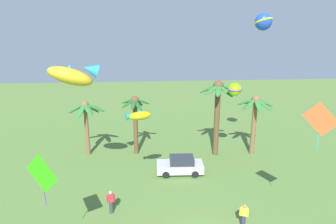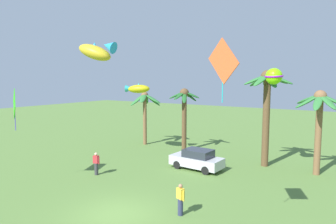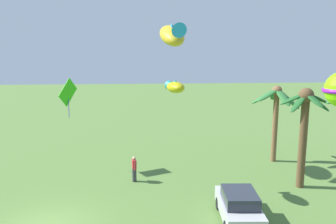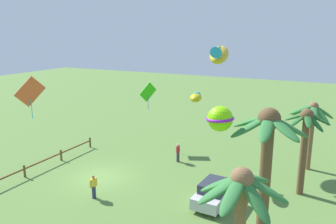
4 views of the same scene
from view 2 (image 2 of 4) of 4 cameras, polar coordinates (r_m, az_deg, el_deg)
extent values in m
plane|color=#567A38|center=(16.03, -9.82, -18.52)|extent=(120.00, 120.00, 0.00)
cylinder|color=brown|center=(24.20, 18.05, -1.80)|extent=(0.53, 0.53, 6.88)
ellipsoid|color=#2D7033|center=(23.82, 20.45, 5.80)|extent=(1.92, 0.66, 0.89)
ellipsoid|color=#2D7033|center=(24.52, 20.04, 5.83)|extent=(1.62, 1.80, 0.88)
ellipsoid|color=#2D7033|center=(24.83, 18.17, 5.61)|extent=(1.10, 1.89, 1.12)
ellipsoid|color=#2D7033|center=(24.55, 16.76, 5.70)|extent=(1.88, 1.27, 1.08)
ellipsoid|color=#2D7033|center=(23.68, 16.28, 5.89)|extent=(1.84, 1.53, 0.94)
ellipsoid|color=#2D7033|center=(23.24, 17.19, 5.76)|extent=(1.03, 1.93, 1.02)
ellipsoid|color=#2D7033|center=(23.18, 18.99, 5.56)|extent=(1.46, 1.80, 1.12)
sphere|color=brown|center=(23.99, 18.33, 6.37)|extent=(1.01, 1.01, 1.01)
cylinder|color=brown|center=(23.48, 26.55, -4.06)|extent=(0.44, 0.44, 5.53)
ellipsoid|color=#2D7033|center=(23.02, 28.88, 1.87)|extent=(1.82, 0.72, 0.99)
ellipsoid|color=#2D7033|center=(23.74, 28.06, 1.61)|extent=(1.40, 1.59, 1.30)
ellipsoid|color=#2D7033|center=(24.00, 26.57, 2.02)|extent=(0.93, 1.81, 1.08)
ellipsoid|color=#2D7033|center=(23.60, 25.02, 2.21)|extent=(1.86, 1.14, 0.93)
ellipsoid|color=#2D7033|center=(22.96, 24.94, 1.85)|extent=(1.77, 1.18, 1.14)
ellipsoid|color=#2D7033|center=(22.42, 26.50, 1.65)|extent=(0.60, 1.72, 1.16)
ellipsoid|color=#2D7033|center=(22.53, 28.01, 1.72)|extent=(1.53, 1.66, 1.07)
sphere|color=brown|center=(23.18, 26.88, 2.69)|extent=(0.84, 0.84, 0.84)
cylinder|color=brown|center=(28.23, 3.08, -1.88)|extent=(0.45, 0.45, 5.43)
ellipsoid|color=#1E5623|center=(27.76, 4.53, 3.25)|extent=(1.57, 0.73, 0.74)
ellipsoid|color=#1E5623|center=(28.28, 4.25, 2.95)|extent=(1.12, 1.37, 1.07)
ellipsoid|color=#1E5623|center=(28.62, 3.74, 3.29)|extent=(0.54, 1.52, 0.79)
ellipsoid|color=#1E5623|center=(28.61, 2.36, 3.38)|extent=(1.54, 1.11, 0.71)
ellipsoid|color=#1E5623|center=(27.99, 1.67, 3.20)|extent=(1.50, 1.13, 0.82)
ellipsoid|color=#1E5623|center=(27.45, 2.17, 3.13)|extent=(0.69, 1.53, 0.84)
ellipsoid|color=#1E5623|center=(27.39, 3.11, 2.81)|extent=(1.04, 1.37, 1.11)
sphere|color=brown|center=(27.98, 3.11, 3.63)|extent=(0.85, 0.85, 0.85)
cylinder|color=brown|center=(30.95, -4.40, -1.51)|extent=(0.37, 0.37, 5.08)
ellipsoid|color=#2D7033|center=(30.28, -2.98, 2.52)|extent=(1.94, 0.76, 1.08)
ellipsoid|color=#2D7033|center=(30.91, -2.98, 2.29)|extent=(1.56, 1.67, 1.39)
ellipsoid|color=#2D7033|center=(31.56, -4.26, 2.45)|extent=(1.40, 1.82, 1.30)
ellipsoid|color=#2D7033|center=(31.39, -5.47, 2.52)|extent=(1.92, 0.90, 1.20)
ellipsoid|color=#2D7033|center=(30.30, -5.76, 2.30)|extent=(1.13, 1.88, 1.28)
ellipsoid|color=#2D7033|center=(29.81, -4.74, 2.62)|extent=(1.40, 1.98, 0.92)
sphere|color=brown|center=(30.72, -4.44, 3.20)|extent=(0.71, 0.71, 0.71)
cube|color=#BCBCC1|center=(22.87, 5.40, -9.25)|extent=(3.99, 1.91, 0.70)
cube|color=#282D38|center=(22.64, 5.75, -7.77)|extent=(2.11, 1.60, 0.56)
cylinder|color=black|center=(22.95, 1.74, -9.95)|extent=(0.61, 0.21, 0.60)
cylinder|color=black|center=(24.20, 3.87, -9.10)|extent=(0.61, 0.21, 0.60)
cylinder|color=black|center=(21.73, 7.10, -10.93)|extent=(0.61, 0.21, 0.60)
cylinder|color=black|center=(23.05, 9.03, -9.95)|extent=(0.61, 0.21, 0.60)
cylinder|color=#38383D|center=(22.09, -13.41, -10.44)|extent=(0.26, 0.26, 0.84)
cube|color=#B72D33|center=(21.91, -13.45, -8.71)|extent=(0.42, 0.30, 0.54)
sphere|color=beige|center=(21.81, -13.48, -7.76)|extent=(0.21, 0.21, 0.21)
cylinder|color=#B72D33|center=(21.79, -12.95, -8.91)|extent=(0.09, 0.09, 0.52)
cylinder|color=#B72D33|center=(22.05, -13.94, -8.76)|extent=(0.09, 0.09, 0.52)
cylinder|color=#2D3351|center=(15.57, 2.36, -17.51)|extent=(0.26, 0.26, 0.84)
cube|color=yellow|center=(15.31, 2.37, -15.15)|extent=(0.44, 0.35, 0.54)
sphere|color=#A37556|center=(15.18, 2.38, -13.83)|extent=(0.21, 0.21, 0.21)
cylinder|color=yellow|center=(15.49, 1.82, -15.08)|extent=(0.09, 0.09, 0.52)
cylinder|color=yellow|center=(15.16, 2.94, -15.57)|extent=(0.09, 0.09, 0.52)
ellipsoid|color=#B5AB11|center=(21.52, -5.55, 4.37)|extent=(1.80, 1.22, 0.63)
cone|color=teal|center=(21.81, -7.32, 4.42)|extent=(0.65, 0.64, 0.53)
cone|color=teal|center=(21.51, -5.56, 5.08)|extent=(0.40, 0.40, 0.33)
sphere|color=#7BE80D|center=(21.89, 19.40, 6.38)|extent=(1.12, 1.12, 1.12)
torus|color=purple|center=(21.89, 19.40, 6.38)|extent=(1.45, 1.46, 0.23)
ellipsoid|color=gold|center=(24.77, -13.70, 10.90)|extent=(3.33, 1.98, 1.94)
cone|color=#2394D9|center=(24.04, -11.15, 12.10)|extent=(1.32, 1.12, 1.18)
cone|color=#2394D9|center=(24.81, -13.73, 12.01)|extent=(0.68, 0.68, 0.60)
cube|color=#2DBE12|center=(20.70, -27.08, 1.43)|extent=(1.66, 0.88, 1.85)
cylinder|color=#4B3AD6|center=(20.80, -26.94, -1.48)|extent=(0.04, 0.04, 1.21)
cube|color=#E4592A|center=(11.47, 10.38, 9.52)|extent=(1.56, 0.82, 1.73)
cylinder|color=#20B8C6|center=(11.46, 10.28, 4.59)|extent=(0.04, 0.04, 1.13)
camera|label=1|loc=(14.12, -67.07, 21.65)|focal=29.72mm
camera|label=3|loc=(16.13, 53.06, 9.38)|focal=38.27mm
camera|label=4|loc=(27.22, 52.20, 12.03)|focal=35.82mm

